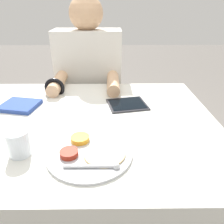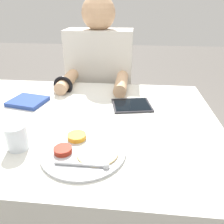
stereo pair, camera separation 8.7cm
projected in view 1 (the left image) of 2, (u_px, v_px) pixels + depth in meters
name	position (u px, v px, depth m)	size (l,w,h in m)	color
dining_table	(75.00, 182.00, 1.11)	(1.27, 0.91, 0.73)	silver
thali_tray	(89.00, 152.00, 0.72)	(0.29, 0.29, 0.03)	#B7BABF
red_notebook	(20.00, 106.00, 1.05)	(0.19, 0.17, 0.02)	silver
tablet_device	(127.00, 104.00, 1.07)	(0.21, 0.19, 0.01)	#28282D
person_diner	(90.00, 97.00, 1.55)	(0.43, 0.49, 1.23)	black
drinking_glass	(19.00, 143.00, 0.71)	(0.07, 0.07, 0.09)	silver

